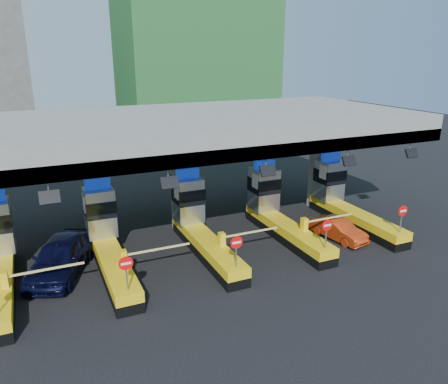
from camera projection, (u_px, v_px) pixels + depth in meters
name	position (u px, v px, depth m)	size (l,w,h in m)	color
ground	(200.00, 248.00, 24.38)	(120.00, 120.00, 0.00)	black
toll_canopy	(180.00, 131.00, 25.00)	(28.00, 12.09, 7.00)	slate
toll_lane_left	(106.00, 238.00, 22.24)	(4.43, 8.00, 4.16)	black
toll_lane_center	(198.00, 223.00, 24.19)	(4.43, 8.00, 4.16)	black
toll_lane_right	(276.00, 210.00, 26.15)	(4.43, 8.00, 4.16)	black
toll_lane_far_right	(343.00, 199.00, 28.11)	(4.43, 8.00, 4.16)	black
bg_building_scaffold	(195.00, 21.00, 52.57)	(18.00, 12.00, 28.00)	#1E5926
van	(61.00, 257.00, 21.29)	(2.17, 5.40, 1.84)	black
red_car	(338.00, 229.00, 25.38)	(1.27, 3.63, 1.20)	#B2320D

